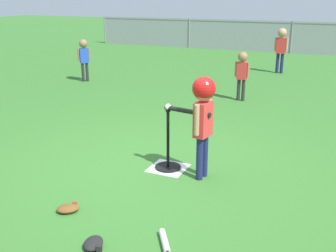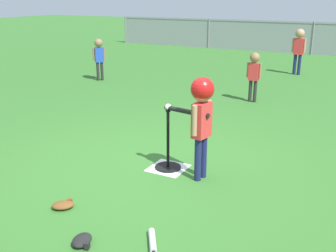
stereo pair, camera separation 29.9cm
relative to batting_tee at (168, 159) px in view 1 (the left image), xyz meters
The scene contains 12 objects.
ground_plane 0.26m from the batting_tee, 153.87° to the right, with size 60.00×60.00×0.00m, color #336B28.
home_plate 0.12m from the batting_tee, 123.69° to the right, with size 0.44×0.44×0.01m, color white.
batting_tee is the anchor object (origin of this frame).
baseball_on_tee 0.66m from the batting_tee, 135.00° to the right, with size 0.07×0.07×0.07m, color white.
batter_child 0.87m from the batting_tee, ahead, with size 0.64×0.34×1.20m.
fielder_deep_right 5.70m from the batting_tee, 135.73° to the left, with size 0.23×0.23×1.03m.
fielder_near_left 3.71m from the batting_tee, 90.91° to the left, with size 0.29×0.20×0.99m.
fielder_deep_center 7.12m from the batting_tee, 89.03° to the left, with size 0.36×0.24×1.21m.
spare_bat_silver 1.67m from the batting_tee, 66.14° to the right, with size 0.40×0.56×0.06m.
glove_by_plate 1.76m from the batting_tee, 86.54° to the right, with size 0.22×0.26×0.07m.
glove_near_bats 1.45m from the batting_tee, 108.68° to the right, with size 0.27×0.26×0.07m.
outfield_fence 11.27m from the batting_tee, 91.02° to the left, with size 16.06×0.06×1.15m.
Camera 1 is at (2.10, -4.08, 2.04)m, focal length 43.09 mm.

